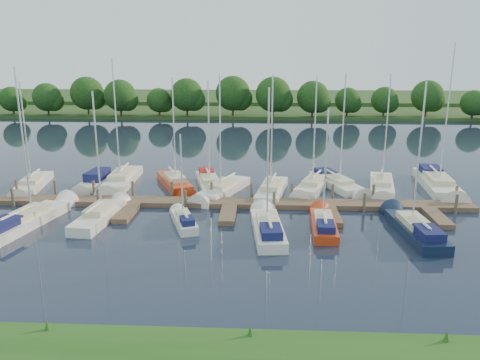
{
  "coord_description": "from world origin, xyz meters",
  "views": [
    {
      "loc": [
        2.64,
        -29.28,
        12.28
      ],
      "look_at": [
        0.79,
        8.0,
        2.2
      ],
      "focal_mm": 35.0,
      "sensor_mm": 36.0,
      "label": 1
    }
  ],
  "objects_px": {
    "sailboat_n_0": "(33,185)",
    "sailboat_n_5": "(222,191)",
    "motorboat": "(97,182)",
    "sailboat_s_2": "(184,221)",
    "dock": "(230,205)"
  },
  "relations": [
    {
      "from": "sailboat_n_5",
      "to": "sailboat_s_2",
      "type": "height_order",
      "value": "sailboat_n_5"
    },
    {
      "from": "sailboat_n_0",
      "to": "sailboat_s_2",
      "type": "distance_m",
      "value": 18.45
    },
    {
      "from": "motorboat",
      "to": "sailboat_n_0",
      "type": "bearing_deg",
      "value": 14.3
    },
    {
      "from": "sailboat_n_0",
      "to": "sailboat_n_5",
      "type": "distance_m",
      "value": 18.14
    },
    {
      "from": "sailboat_n_5",
      "to": "sailboat_s_2",
      "type": "relative_size",
      "value": 1.54
    },
    {
      "from": "dock",
      "to": "sailboat_n_0",
      "type": "bearing_deg",
      "value": 165.44
    },
    {
      "from": "dock",
      "to": "sailboat_n_0",
      "type": "distance_m",
      "value": 19.74
    },
    {
      "from": "sailboat_n_0",
      "to": "motorboat",
      "type": "relative_size",
      "value": 1.55
    },
    {
      "from": "sailboat_n_0",
      "to": "sailboat_s_2",
      "type": "height_order",
      "value": "sailboat_n_0"
    },
    {
      "from": "sailboat_n_0",
      "to": "sailboat_n_5",
      "type": "xyz_separation_m",
      "value": [
        18.11,
        -1.04,
        0.01
      ]
    },
    {
      "from": "motorboat",
      "to": "sailboat_n_5",
      "type": "bearing_deg",
      "value": 175.32
    },
    {
      "from": "motorboat",
      "to": "sailboat_s_2",
      "type": "height_order",
      "value": "sailboat_s_2"
    },
    {
      "from": "sailboat_n_5",
      "to": "sailboat_s_2",
      "type": "distance_m",
      "value": 8.45
    },
    {
      "from": "sailboat_n_0",
      "to": "dock",
      "type": "bearing_deg",
      "value": 155.66
    },
    {
      "from": "sailboat_n_5",
      "to": "sailboat_s_2",
      "type": "xyz_separation_m",
      "value": [
        -2.13,
        -8.18,
        0.04
      ]
    }
  ]
}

